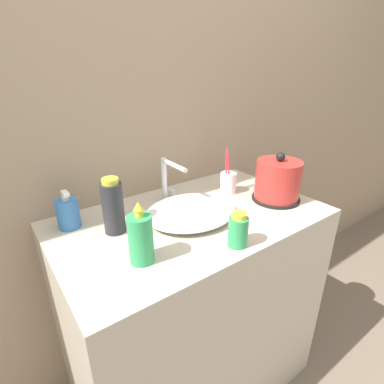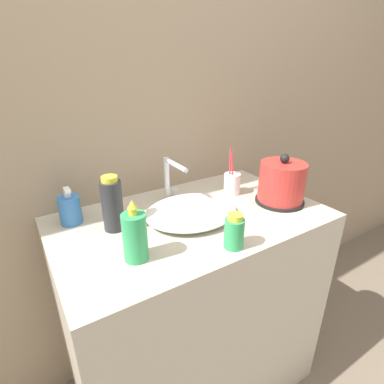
{
  "view_description": "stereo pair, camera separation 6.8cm",
  "coord_description": "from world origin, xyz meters",
  "px_view_note": "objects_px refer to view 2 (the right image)",
  "views": [
    {
      "loc": [
        -0.59,
        -0.5,
        1.44
      ],
      "look_at": [
        -0.0,
        0.3,
        1.0
      ],
      "focal_mm": 28.0,
      "sensor_mm": 36.0,
      "label": 1
    },
    {
      "loc": [
        -0.53,
        -0.54,
        1.44
      ],
      "look_at": [
        -0.0,
        0.3,
        1.0
      ],
      "focal_mm": 28.0,
      "sensor_mm": 36.0,
      "label": 2
    }
  ],
  "objects_px": {
    "faucet": "(171,177)",
    "electric_kettle": "(281,184)",
    "shampoo_bottle": "(135,236)",
    "hand_cream_bottle": "(235,232)",
    "mouthwash_bottle": "(112,204)",
    "lotion_bottle": "(70,209)",
    "toothbrush_cup": "(232,183)"
  },
  "relations": [
    {
      "from": "lotion_bottle",
      "to": "shampoo_bottle",
      "type": "distance_m",
      "value": 0.35
    },
    {
      "from": "shampoo_bottle",
      "to": "hand_cream_bottle",
      "type": "relative_size",
      "value": 1.66
    },
    {
      "from": "electric_kettle",
      "to": "toothbrush_cup",
      "type": "distance_m",
      "value": 0.21
    },
    {
      "from": "shampoo_bottle",
      "to": "toothbrush_cup",
      "type": "bearing_deg",
      "value": 22.5
    },
    {
      "from": "mouthwash_bottle",
      "to": "toothbrush_cup",
      "type": "bearing_deg",
      "value": 2.25
    },
    {
      "from": "hand_cream_bottle",
      "to": "faucet",
      "type": "bearing_deg",
      "value": 90.58
    },
    {
      "from": "electric_kettle",
      "to": "lotion_bottle",
      "type": "bearing_deg",
      "value": 160.03
    },
    {
      "from": "lotion_bottle",
      "to": "hand_cream_bottle",
      "type": "relative_size",
      "value": 1.21
    },
    {
      "from": "lotion_bottle",
      "to": "mouthwash_bottle",
      "type": "distance_m",
      "value": 0.17
    },
    {
      "from": "faucet",
      "to": "toothbrush_cup",
      "type": "xyz_separation_m",
      "value": [
        0.26,
        -0.07,
        -0.06
      ]
    },
    {
      "from": "mouthwash_bottle",
      "to": "hand_cream_bottle",
      "type": "relative_size",
      "value": 1.69
    },
    {
      "from": "shampoo_bottle",
      "to": "mouthwash_bottle",
      "type": "relative_size",
      "value": 0.98
    },
    {
      "from": "faucet",
      "to": "hand_cream_bottle",
      "type": "xyz_separation_m",
      "value": [
        0.0,
        -0.4,
        -0.05
      ]
    },
    {
      "from": "toothbrush_cup",
      "to": "lotion_bottle",
      "type": "bearing_deg",
      "value": 171.12
    },
    {
      "from": "shampoo_bottle",
      "to": "hand_cream_bottle",
      "type": "bearing_deg",
      "value": -20.37
    },
    {
      "from": "lotion_bottle",
      "to": "mouthwash_bottle",
      "type": "relative_size",
      "value": 0.71
    },
    {
      "from": "electric_kettle",
      "to": "shampoo_bottle",
      "type": "relative_size",
      "value": 1.08
    },
    {
      "from": "hand_cream_bottle",
      "to": "mouthwash_bottle",
      "type": "bearing_deg",
      "value": 132.17
    },
    {
      "from": "lotion_bottle",
      "to": "shampoo_bottle",
      "type": "bearing_deg",
      "value": -70.76
    },
    {
      "from": "faucet",
      "to": "electric_kettle",
      "type": "bearing_deg",
      "value": -33.6
    },
    {
      "from": "faucet",
      "to": "electric_kettle",
      "type": "distance_m",
      "value": 0.45
    },
    {
      "from": "toothbrush_cup",
      "to": "mouthwash_bottle",
      "type": "height_order",
      "value": "toothbrush_cup"
    },
    {
      "from": "faucet",
      "to": "hand_cream_bottle",
      "type": "relative_size",
      "value": 1.6
    },
    {
      "from": "hand_cream_bottle",
      "to": "lotion_bottle",
      "type": "bearing_deg",
      "value": 132.57
    },
    {
      "from": "faucet",
      "to": "electric_kettle",
      "type": "xyz_separation_m",
      "value": [
        0.37,
        -0.25,
        -0.03
      ]
    },
    {
      "from": "shampoo_bottle",
      "to": "mouthwash_bottle",
      "type": "distance_m",
      "value": 0.2
    },
    {
      "from": "electric_kettle",
      "to": "mouthwash_bottle",
      "type": "bearing_deg",
      "value": 166.56
    },
    {
      "from": "mouthwash_bottle",
      "to": "hand_cream_bottle",
      "type": "distance_m",
      "value": 0.42
    },
    {
      "from": "faucet",
      "to": "hand_cream_bottle",
      "type": "height_order",
      "value": "faucet"
    },
    {
      "from": "shampoo_bottle",
      "to": "lotion_bottle",
      "type": "bearing_deg",
      "value": 109.24
    },
    {
      "from": "toothbrush_cup",
      "to": "mouthwash_bottle",
      "type": "bearing_deg",
      "value": -177.75
    },
    {
      "from": "mouthwash_bottle",
      "to": "faucet",
      "type": "bearing_deg",
      "value": 18.79
    }
  ]
}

